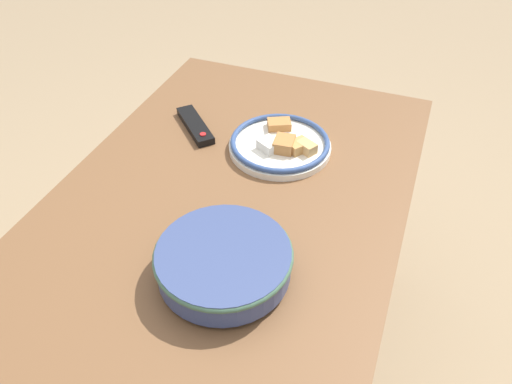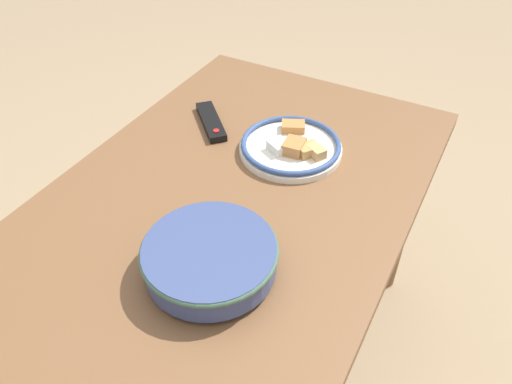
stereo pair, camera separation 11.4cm
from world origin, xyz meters
The scene contains 5 objects.
ground_plane centered at (0.00, 0.00, 0.00)m, with size 8.00×8.00×0.00m, color #9E8460.
dining_table centered at (0.00, 0.00, 0.64)m, with size 1.30×0.82×0.73m.
noodle_bowl centered at (-0.20, -0.09, 0.78)m, with size 0.27×0.27×0.07m.
food_plate centered at (0.25, -0.06, 0.75)m, with size 0.27×0.27×0.05m.
tv_remote centered at (0.26, 0.20, 0.74)m, with size 0.17×0.17×0.02m.
Camera 1 is at (-0.78, -0.38, 1.52)m, focal length 35.00 mm.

